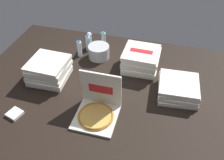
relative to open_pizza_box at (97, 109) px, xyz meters
The scene contains 11 objects.
ground_plane 0.30m from the open_pizza_box, 76.92° to the left, with size 3.20×2.40×0.02m, color black.
open_pizza_box is the anchor object (origin of this frame).
pizza_stack_center_far 0.89m from the open_pizza_box, 33.75° to the left, with size 0.45×0.46×0.16m.
pizza_stack_right_mid 0.89m from the open_pizza_box, 71.83° to the left, with size 0.42×0.43×0.25m.
pizza_stack_center_near 0.79m from the open_pizza_box, 151.24° to the left, with size 0.44×0.44×0.25m.
ice_bucket 0.97m from the open_pizza_box, 106.50° to the left, with size 0.27×0.27×0.17m, color #B7BABF.
water_bottle_0 1.21m from the open_pizza_box, 112.49° to the left, with size 0.06×0.06×0.22m.
water_bottle_1 1.22m from the open_pizza_box, 103.70° to the left, with size 0.06×0.06×0.22m.
water_bottle_2 1.14m from the open_pizza_box, 113.83° to the left, with size 0.06×0.06×0.22m.
water_bottle_3 1.04m from the open_pizza_box, 120.20° to the left, with size 0.06×0.06×0.22m.
napkin_pile 0.82m from the open_pizza_box, 164.48° to the right, with size 0.13×0.13×0.03m, color white.
Camera 1 is at (0.49, -1.79, 1.85)m, focal length 39.06 mm.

